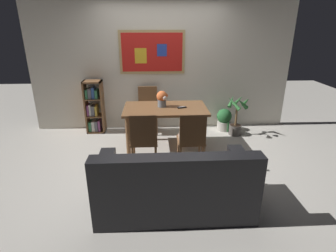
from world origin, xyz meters
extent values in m
plane|color=#B7B2A8|center=(0.00, 0.00, 0.00)|extent=(12.00, 12.00, 0.00)
cube|color=silver|center=(0.00, 1.47, 1.30)|extent=(5.20, 0.10, 2.60)
cube|color=tan|center=(-0.19, 1.41, 1.56)|extent=(1.28, 0.02, 0.83)
cube|color=red|center=(-0.19, 1.39, 1.56)|extent=(1.18, 0.01, 0.73)
cube|color=gold|center=(-0.41, 1.38, 1.49)|extent=(0.23, 0.00, 0.29)
cube|color=#263FA5|center=(0.00, 1.38, 1.60)|extent=(0.19, 0.00, 0.23)
cube|color=brown|center=(0.02, 0.40, 0.72)|extent=(1.41, 0.84, 0.04)
cylinder|color=brown|center=(-0.61, 0.05, 0.35)|extent=(0.07, 0.07, 0.70)
cylinder|color=brown|center=(0.64, 0.05, 0.35)|extent=(0.07, 0.07, 0.70)
cylinder|color=brown|center=(-0.61, 0.74, 0.35)|extent=(0.07, 0.07, 0.70)
cylinder|color=brown|center=(0.64, 0.74, 0.35)|extent=(0.07, 0.07, 0.70)
cube|color=brown|center=(0.37, -0.32, 0.44)|extent=(0.40, 0.40, 0.03)
cube|color=#997A66|center=(0.37, -0.32, 0.47)|extent=(0.36, 0.36, 0.03)
cylinder|color=brown|center=(0.20, -0.49, 0.21)|extent=(0.04, 0.04, 0.42)
cylinder|color=brown|center=(0.54, -0.49, 0.21)|extent=(0.04, 0.04, 0.42)
cylinder|color=brown|center=(0.20, -0.15, 0.21)|extent=(0.04, 0.04, 0.42)
cylinder|color=brown|center=(0.54, -0.15, 0.21)|extent=(0.04, 0.04, 0.42)
cube|color=brown|center=(0.37, -0.50, 0.68)|extent=(0.38, 0.04, 0.46)
cube|color=brown|center=(0.37, -0.50, 0.88)|extent=(0.38, 0.05, 0.06)
cube|color=brown|center=(-0.30, 1.12, 0.44)|extent=(0.40, 0.40, 0.03)
cube|color=#997A66|center=(-0.30, 1.12, 0.47)|extent=(0.36, 0.36, 0.03)
cylinder|color=brown|center=(-0.13, 1.29, 0.21)|extent=(0.04, 0.04, 0.42)
cylinder|color=brown|center=(-0.47, 1.29, 0.21)|extent=(0.04, 0.04, 0.42)
cylinder|color=brown|center=(-0.13, 0.95, 0.21)|extent=(0.04, 0.04, 0.42)
cylinder|color=brown|center=(-0.47, 0.95, 0.21)|extent=(0.04, 0.04, 0.42)
cube|color=brown|center=(-0.30, 1.30, 0.68)|extent=(0.38, 0.04, 0.46)
cube|color=brown|center=(-0.30, 1.30, 0.88)|extent=(0.38, 0.05, 0.06)
cube|color=brown|center=(-0.34, -0.30, 0.44)|extent=(0.40, 0.40, 0.03)
cube|color=#997A66|center=(-0.34, -0.30, 0.47)|extent=(0.36, 0.36, 0.03)
cylinder|color=brown|center=(-0.51, -0.47, 0.21)|extent=(0.04, 0.04, 0.42)
cylinder|color=brown|center=(-0.17, -0.47, 0.21)|extent=(0.04, 0.04, 0.42)
cylinder|color=brown|center=(-0.51, -0.13, 0.21)|extent=(0.04, 0.04, 0.42)
cylinder|color=brown|center=(-0.17, -0.13, 0.21)|extent=(0.04, 0.04, 0.42)
cube|color=brown|center=(-0.34, -0.48, 0.68)|extent=(0.38, 0.04, 0.46)
cube|color=brown|center=(-0.34, -0.48, 0.88)|extent=(0.38, 0.05, 0.06)
cube|color=black|center=(0.04, -1.28, 0.20)|extent=(1.80, 0.84, 0.40)
cube|color=black|center=(0.04, -1.60, 0.62)|extent=(1.80, 0.20, 0.44)
cube|color=black|center=(-0.77, -1.28, 0.51)|extent=(0.18, 0.80, 0.22)
cube|color=black|center=(0.85, -1.28, 0.51)|extent=(0.18, 0.80, 0.22)
cube|color=#334C72|center=(-0.41, -1.46, 0.56)|extent=(0.32, 0.16, 0.33)
cube|color=#B78C33|center=(0.04, -1.46, 0.56)|extent=(0.32, 0.16, 0.33)
cube|color=#8C6B4C|center=(0.49, -1.46, 0.56)|extent=(0.32, 0.16, 0.33)
cube|color=brown|center=(-1.52, 1.22, 0.53)|extent=(0.03, 0.28, 1.05)
cube|color=brown|center=(-1.19, 1.22, 0.53)|extent=(0.03, 0.28, 1.05)
cube|color=brown|center=(-1.36, 1.22, 0.01)|extent=(0.36, 0.28, 0.03)
cube|color=brown|center=(-1.36, 1.22, 1.04)|extent=(0.36, 0.28, 0.03)
cube|color=brown|center=(-1.36, 1.22, 0.35)|extent=(0.30, 0.28, 0.02)
cube|color=brown|center=(-1.36, 1.22, 0.70)|extent=(0.30, 0.28, 0.02)
cube|color=#337247|center=(-1.47, 1.22, 0.13)|extent=(0.05, 0.22, 0.20)
cube|color=beige|center=(-1.41, 1.22, 0.13)|extent=(0.06, 0.22, 0.21)
cube|color=#595960|center=(-1.35, 1.22, 0.13)|extent=(0.06, 0.22, 0.21)
cube|color=#7F3F72|center=(-1.29, 1.22, 0.14)|extent=(0.04, 0.22, 0.23)
cube|color=#7F3F72|center=(-1.48, 1.22, 0.47)|extent=(0.04, 0.22, 0.22)
cube|color=beige|center=(-1.44, 1.22, 0.47)|extent=(0.04, 0.22, 0.23)
cube|color=#595960|center=(-1.38, 1.22, 0.46)|extent=(0.06, 0.22, 0.20)
cube|color=gold|center=(-1.32, 1.22, 0.46)|extent=(0.04, 0.22, 0.20)
cube|color=#337247|center=(-1.47, 1.22, 0.80)|extent=(0.05, 0.22, 0.18)
cube|color=#595960|center=(-1.41, 1.22, 0.81)|extent=(0.06, 0.22, 0.20)
cube|color=#2D4C8C|center=(-1.35, 1.22, 0.82)|extent=(0.05, 0.22, 0.22)
cube|color=#337247|center=(-1.29, 1.22, 0.79)|extent=(0.05, 0.22, 0.17)
cylinder|color=#B2ADA3|center=(1.26, 1.15, 0.09)|extent=(0.27, 0.27, 0.18)
cylinder|color=#332319|center=(1.26, 1.15, 0.17)|extent=(0.24, 0.24, 0.02)
sphere|color=#235B2D|center=(1.26, 1.15, 0.30)|extent=(0.30, 0.30, 0.30)
cylinder|color=#235B2D|center=(1.32, 1.01, 0.12)|extent=(0.03, 0.03, 0.20)
cylinder|color=#235B2D|center=(1.39, 1.24, 0.12)|extent=(0.03, 0.03, 0.22)
cylinder|color=#4C4742|center=(1.43, 0.89, 0.10)|extent=(0.24, 0.24, 0.20)
cylinder|color=#332319|center=(1.43, 0.89, 0.19)|extent=(0.21, 0.21, 0.02)
cylinder|color=brown|center=(1.43, 0.89, 0.39)|extent=(0.04, 0.04, 0.38)
cone|color=#2D6B33|center=(1.59, 0.89, 0.68)|extent=(0.09, 0.32, 0.26)
cone|color=#2D6B33|center=(1.46, 0.98, 0.68)|extent=(0.23, 0.15, 0.24)
cone|color=#2D6B33|center=(1.33, 0.96, 0.68)|extent=(0.21, 0.26, 0.24)
cone|color=#2D6B33|center=(1.33, 0.79, 0.68)|extent=(0.27, 0.26, 0.25)
cone|color=#2D6B33|center=(1.48, 0.77, 0.68)|extent=(0.29, 0.18, 0.26)
cylinder|color=slate|center=(-0.04, 0.45, 0.80)|extent=(0.15, 0.15, 0.12)
sphere|color=#D86633|center=(-0.04, 0.45, 0.93)|extent=(0.18, 0.18, 0.18)
sphere|color=#EACC4C|center=(-0.08, 0.51, 0.96)|extent=(0.06, 0.06, 0.06)
sphere|color=silver|center=(0.00, 0.39, 0.91)|extent=(0.08, 0.08, 0.08)
sphere|color=#D86633|center=(0.03, 0.47, 0.93)|extent=(0.07, 0.07, 0.07)
cube|color=black|center=(0.30, 0.35, 0.75)|extent=(0.16, 0.09, 0.02)
cube|color=gray|center=(0.30, 0.35, 0.76)|extent=(0.10, 0.06, 0.00)
camera|label=1|loc=(-0.19, -4.03, 2.11)|focal=28.95mm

